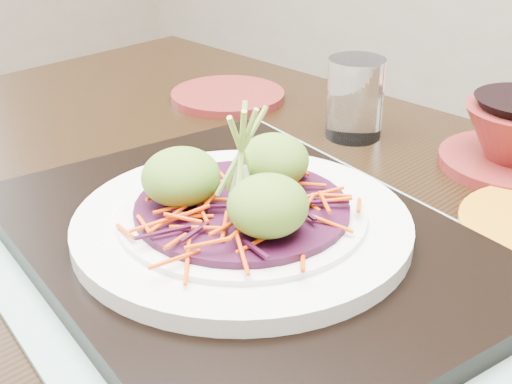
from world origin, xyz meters
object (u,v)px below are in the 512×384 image
Objects in this scene: serving_tray at (242,243)px; water_glass at (355,98)px; dining_table at (248,315)px; white_plate at (242,223)px; terracotta_side_plate at (228,96)px.

serving_tray is 4.57× the size of water_glass.
dining_table is 2.99× the size of serving_tray.
white_plate is at bearing -79.03° from water_glass.
water_glass is at bearing 120.00° from serving_tray.
water_glass is (-0.06, 0.30, 0.03)m from serving_tray.
water_glass is (-0.03, 0.26, 0.15)m from dining_table.
water_glass is (-0.06, 0.30, 0.01)m from white_plate.
white_plate is at bearing 19.04° from serving_tray.
water_glass is at bearing 105.81° from dining_table.
dining_table is 8.42× the size of terracotta_side_plate.
white_plate is at bearing -48.88° from dining_table.
white_plate is 1.83× the size of terracotta_side_plate.
dining_table is at bearing -83.10° from water_glass.
dining_table is 0.14m from white_plate.
water_glass is at bearing 100.97° from white_plate.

